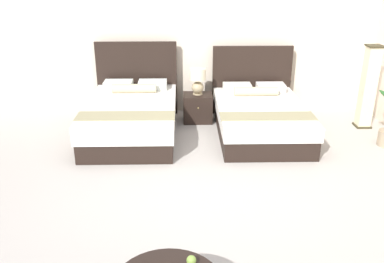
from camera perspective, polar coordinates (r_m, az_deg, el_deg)
The scene contains 8 objects.
ground_plane at distance 5.06m, azimuth 1.42°, elevation -9.07°, with size 10.24×10.02×0.02m, color #BAB3AA.
wall_back at distance 7.62m, azimuth 0.25°, elevation 13.32°, with size 10.24×0.12×2.87m, color beige.
bed_near_window at distance 6.78m, azimuth -8.17°, elevation 2.21°, with size 1.43×2.17×1.32m.
bed_near_corner at distance 6.87m, azimuth 9.19°, elevation 2.14°, with size 1.42×2.13×1.24m.
nightstand at distance 7.31m, azimuth 0.77°, elevation 3.26°, with size 0.50×0.45×0.48m.
table_lamp at distance 7.18m, azimuth 0.79°, elevation 7.12°, with size 0.28×0.28×0.45m.
loose_apple at distance 3.35m, azimuth -0.08°, elevation -17.17°, with size 0.08×0.08×0.08m.
floor_lamp_corner at distance 7.50m, azimuth 22.91°, elevation 5.58°, with size 0.25×0.25×1.38m.
Camera 1 is at (-0.25, -4.31, 2.61)m, focal length 39.08 mm.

